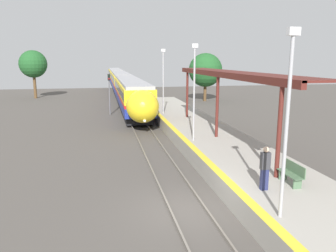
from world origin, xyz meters
TOP-DOWN VIEW (x-y plane):
  - ground_plane at (0.00, 0.00)m, footprint 120.00×120.00m
  - rail_left at (-0.72, 0.00)m, footprint 0.08×90.00m
  - rail_right at (0.72, 0.00)m, footprint 0.08×90.00m
  - train at (0.00, 46.86)m, footprint 2.86×67.47m
  - platform_right at (4.07, 0.00)m, footprint 4.71×64.00m
  - platform_bench at (4.38, -0.35)m, footprint 0.44×1.43m
  - person_waiting at (2.95, -0.70)m, footprint 0.36×0.23m
  - railway_signal at (-2.47, 24.36)m, footprint 0.28×0.28m
  - lamppost_near at (2.39, -2.91)m, footprint 0.36×0.20m
  - lamppost_mid at (2.39, 7.68)m, footprint 0.36×0.20m
  - lamppost_far at (2.39, 18.27)m, footprint 0.36×0.20m
  - station_canopy at (4.75, 8.33)m, footprint 2.02×18.64m
  - background_tree_left at (-13.59, 42.58)m, footprint 4.21×4.21m
  - background_tree_right at (11.55, 34.07)m, footprint 4.85×4.85m

SIDE VIEW (x-z plane):
  - ground_plane at x=0.00m, z-range 0.00..0.00m
  - rail_left at x=-0.72m, z-range 0.00..0.15m
  - rail_right at x=0.72m, z-range 0.00..0.15m
  - platform_right at x=4.07m, z-range 0.00..0.95m
  - platform_bench at x=4.38m, z-range 0.96..1.85m
  - person_waiting at x=2.95m, z-range 0.98..2.76m
  - train at x=0.00m, z-range 0.27..4.02m
  - railway_signal at x=-2.47m, z-range 0.49..4.96m
  - lamppost_near at x=2.39m, z-range 1.34..7.36m
  - lamppost_mid at x=2.39m, z-range 1.34..7.36m
  - lamppost_far at x=2.39m, z-range 1.34..7.36m
  - background_tree_right at x=11.55m, z-range 1.03..7.95m
  - station_canopy at x=4.75m, z-range 2.83..7.15m
  - background_tree_left at x=-13.59m, z-range 1.57..8.99m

